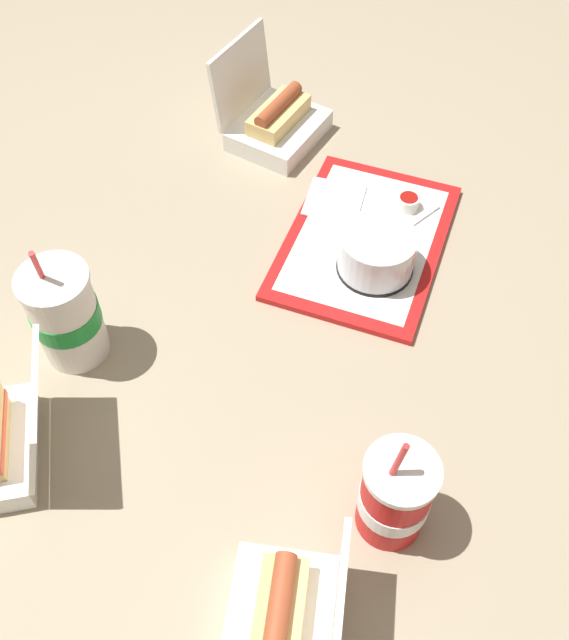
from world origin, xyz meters
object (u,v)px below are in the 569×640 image
at_px(ketchup_cup, 408,202).
at_px(plastic_fork, 416,220).
at_px(soda_cup_corner, 66,315).
at_px(food_tray, 365,241).
at_px(clamshell_hotdog_right, 286,622).
at_px(clamshell_hotdog_front, 274,120).
at_px(cake_container, 377,254).
at_px(soda_cup_back, 395,496).

bearing_deg(ketchup_cup, plastic_fork, 45.15).
bearing_deg(soda_cup_corner, food_tray, 141.05).
bearing_deg(clamshell_hotdog_right, soda_cup_corner, -117.04).
bearing_deg(ketchup_cup, clamshell_hotdog_right, 8.12).
xyz_separation_m(food_tray, clamshell_hotdog_front, (-0.19, -0.27, 0.04)).
xyz_separation_m(cake_container, ketchup_cup, (-0.16, 0.00, -0.02)).
bearing_deg(clamshell_hotdog_right, plastic_fork, -173.63).
height_order(cake_container, clamshell_hotdog_front, clamshell_hotdog_front).
relative_size(food_tray, ketchup_cup, 9.76).
relative_size(plastic_fork, soda_cup_corner, 0.48).
bearing_deg(ketchup_cup, soda_cup_back, 16.89).
relative_size(plastic_fork, clamshell_hotdog_right, 0.54).
xyz_separation_m(clamshell_hotdog_front, soda_cup_corner, (0.59, -0.05, 0.04)).
distance_m(clamshell_hotdog_right, soda_cup_corner, 0.52).
bearing_deg(soda_cup_corner, soda_cup_back, 84.14).
height_order(clamshell_hotdog_right, soda_cup_back, soda_cup_back).
bearing_deg(clamshell_hotdog_front, ketchup_cup, 73.56).
height_order(cake_container, clamshell_hotdog_right, clamshell_hotdog_right).
bearing_deg(plastic_fork, ketchup_cup, -111.36).
bearing_deg(food_tray, clamshell_hotdog_right, 12.93).
relative_size(cake_container, ketchup_cup, 3.20).
bearing_deg(soda_cup_back, food_tray, -155.16).
xyz_separation_m(plastic_fork, clamshell_hotdog_front, (-0.12, -0.33, 0.03)).
height_order(ketchup_cup, soda_cup_back, soda_cup_back).
height_order(clamshell_hotdog_front, soda_cup_corner, soda_cup_corner).
bearing_deg(cake_container, food_tray, -145.97).
distance_m(cake_container, soda_cup_back, 0.43).
distance_m(food_tray, clamshell_hotdog_right, 0.65).
bearing_deg(ketchup_cup, soda_cup_corner, -35.86).
relative_size(food_tray, cake_container, 3.05).
relative_size(ketchup_cup, plastic_fork, 0.36).
xyz_separation_m(cake_container, soda_cup_back, (0.39, 0.17, 0.03)).
height_order(clamshell_hotdog_right, soda_cup_corner, soda_cup_corner).
relative_size(cake_container, soda_cup_back, 0.61).
distance_m(ketchup_cup, plastic_fork, 0.04).
bearing_deg(food_tray, clamshell_hotdog_front, -125.92).
xyz_separation_m(food_tray, cake_container, (0.06, 0.04, 0.04)).
xyz_separation_m(soda_cup_back, soda_cup_corner, (-0.05, -0.53, 0.01)).
distance_m(food_tray, plastic_fork, 0.10).
relative_size(soda_cup_back, soda_cup_corner, 0.92).
bearing_deg(soda_cup_back, soda_cup_corner, -95.86).
bearing_deg(cake_container, soda_cup_back, 23.36).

